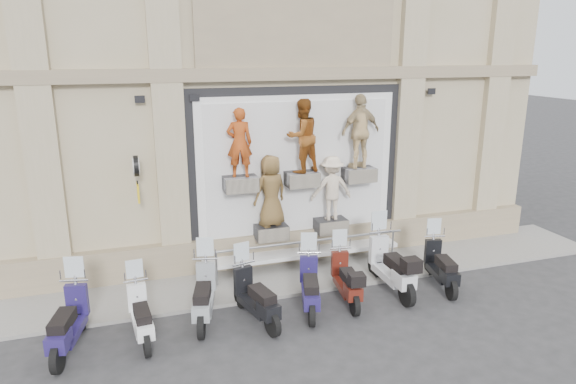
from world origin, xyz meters
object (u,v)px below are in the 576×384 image
(guard_rail, at_px, (309,258))
(clock_sign_bracket, at_px, (137,172))
(scooter_b, at_px, (140,305))
(scooter_f, at_px, (346,270))
(scooter_c, at_px, (203,285))
(scooter_a, at_px, (67,311))
(scooter_g, at_px, (392,256))
(scooter_h, at_px, (442,257))
(scooter_e, at_px, (310,277))
(scooter_d, at_px, (256,287))

(guard_rail, height_order, clock_sign_bracket, clock_sign_bracket)
(scooter_b, distance_m, scooter_f, 4.38)
(scooter_c, bearing_deg, scooter_a, -158.82)
(scooter_a, xyz_separation_m, scooter_c, (2.55, 0.31, -0.01))
(scooter_b, bearing_deg, scooter_f, -1.94)
(scooter_g, bearing_deg, scooter_c, -178.59)
(guard_rail, relative_size, scooter_h, 2.75)
(guard_rail, xyz_separation_m, scooter_e, (-0.59, -1.64, 0.30))
(scooter_h, bearing_deg, scooter_b, -165.78)
(clock_sign_bracket, xyz_separation_m, scooter_c, (1.09, -1.85, -2.01))
(scooter_e, xyz_separation_m, scooter_h, (3.30, 0.10, -0.02))
(scooter_b, bearing_deg, scooter_a, 173.44)
(scooter_e, bearing_deg, clock_sign_bracket, 164.54)
(clock_sign_bracket, xyz_separation_m, scooter_e, (3.31, -2.11, -2.04))
(scooter_c, xyz_separation_m, scooter_e, (2.22, -0.26, -0.02))
(clock_sign_bracket, distance_m, scooter_h, 7.21)
(clock_sign_bracket, height_order, scooter_g, clock_sign_bracket)
(clock_sign_bracket, height_order, scooter_f, clock_sign_bracket)
(scooter_e, relative_size, scooter_f, 1.04)
(scooter_c, height_order, scooter_g, scooter_g)
(guard_rail, height_order, scooter_e, scooter_e)
(scooter_g, bearing_deg, scooter_f, -171.87)
(scooter_d, height_order, scooter_f, scooter_d)
(scooter_c, bearing_deg, clock_sign_bracket, 134.69)
(guard_rail, relative_size, clock_sign_bracket, 4.96)
(scooter_e, height_order, scooter_h, scooter_e)
(clock_sign_bracket, height_order, scooter_d, clock_sign_bracket)
(scooter_a, bearing_deg, scooter_f, 14.21)
(clock_sign_bracket, distance_m, scooter_g, 6.01)
(guard_rail, xyz_separation_m, scooter_a, (-5.36, -1.69, 0.33))
(guard_rail, distance_m, scooter_g, 2.06)
(clock_sign_bracket, height_order, scooter_a, clock_sign_bracket)
(scooter_c, bearing_deg, scooter_b, -150.25)
(scooter_b, bearing_deg, scooter_e, -3.23)
(scooter_b, height_order, scooter_d, scooter_d)
(scooter_b, bearing_deg, clock_sign_bracket, 80.70)
(scooter_a, height_order, scooter_d, scooter_a)
(clock_sign_bracket, bearing_deg, scooter_e, -32.48)
(scooter_b, relative_size, scooter_h, 0.95)
(clock_sign_bracket, bearing_deg, guard_rail, -6.84)
(scooter_g, distance_m, scooter_h, 1.24)
(clock_sign_bracket, height_order, scooter_c, clock_sign_bracket)
(guard_rail, xyz_separation_m, scooter_f, (0.30, -1.52, 0.27))
(scooter_d, distance_m, scooter_h, 4.53)
(scooter_a, xyz_separation_m, scooter_b, (1.28, -0.04, -0.09))
(scooter_a, distance_m, scooter_d, 3.54)
(scooter_h, bearing_deg, scooter_f, -168.04)
(scooter_h, bearing_deg, scooter_a, -166.32)
(guard_rail, relative_size, scooter_f, 2.79)
(scooter_b, xyz_separation_m, scooter_c, (1.26, 0.35, 0.08))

